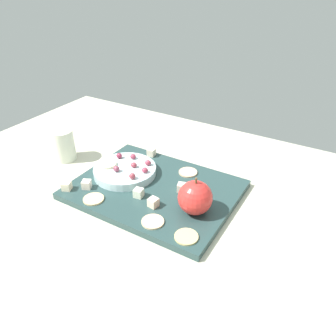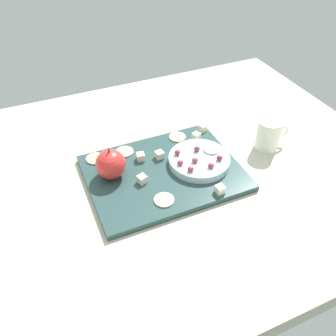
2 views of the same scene
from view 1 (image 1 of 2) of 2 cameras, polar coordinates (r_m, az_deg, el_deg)
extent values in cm
cube|color=beige|center=(82.30, -5.85, -5.97)|extent=(118.79, 94.96, 4.88)
cube|color=#294241|center=(80.77, -2.32, -3.75)|extent=(38.44, 29.36, 1.64)
cylinder|color=silver|center=(85.26, -7.45, -0.47)|extent=(15.96, 15.96, 1.99)
sphere|color=red|center=(70.71, 4.73, -5.09)|extent=(7.51, 7.51, 7.51)
cylinder|color=brown|center=(68.20, 4.89, -2.15)|extent=(0.50, 0.50, 1.20)
cube|color=#F7E2CE|center=(81.71, -13.88, -2.77)|extent=(2.68, 2.68, 2.00)
cube|color=#F7E5CE|center=(78.31, 2.40, -3.39)|extent=(2.51, 2.51, 2.00)
cube|color=#F9E2BF|center=(73.67, -2.55, -5.96)|extent=(2.27, 2.27, 2.00)
cube|color=#F9E5C8|center=(93.06, -2.90, 2.72)|extent=(2.15, 2.15, 2.00)
cube|color=#F6E6C3|center=(82.42, -17.11, -2.99)|extent=(2.64, 2.64, 2.00)
cube|color=#ECEBCF|center=(76.79, -5.11, -4.31)|extent=(2.26, 2.26, 2.00)
cylinder|color=#D9B98D|center=(69.90, -2.65, -9.25)|extent=(4.79, 4.79, 0.40)
cylinder|color=#DABD87|center=(77.84, -12.74, -5.25)|extent=(4.79, 4.79, 0.40)
cylinder|color=#DFB38D|center=(85.54, 3.48, -0.74)|extent=(4.79, 4.79, 0.40)
cylinder|color=#D6BF7D|center=(66.60, 3.18, -11.76)|extent=(4.79, 4.79, 0.40)
ellipsoid|color=#97364A|center=(81.78, -3.94, -0.39)|extent=(1.63, 1.47, 1.32)
ellipsoid|color=#933845|center=(84.21, -5.92, 0.52)|extent=(1.63, 1.47, 1.32)
ellipsoid|color=maroon|center=(88.70, -8.44, 2.12)|extent=(1.63, 1.47, 1.48)
ellipsoid|color=#933349|center=(88.02, -6.06, 1.99)|extent=(1.63, 1.47, 1.32)
ellipsoid|color=#903842|center=(79.66, -6.19, -1.40)|extent=(1.63, 1.47, 1.49)
ellipsoid|color=#9A3548|center=(84.75, -3.48, 0.91)|extent=(1.63, 1.47, 1.42)
ellipsoid|color=#82394D|center=(82.97, -8.91, -0.14)|extent=(1.63, 1.47, 1.52)
cylinder|color=beige|center=(86.15, -10.34, 0.63)|extent=(4.41, 4.41, 0.60)
cylinder|color=white|center=(97.64, -17.70, 3.81)|extent=(6.49, 6.49, 8.85)
torus|color=white|center=(100.91, -19.32, 4.43)|extent=(4.04, 1.03, 4.00)
camera|label=2|loc=(1.19, 31.64, 34.74)|focal=37.84mm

